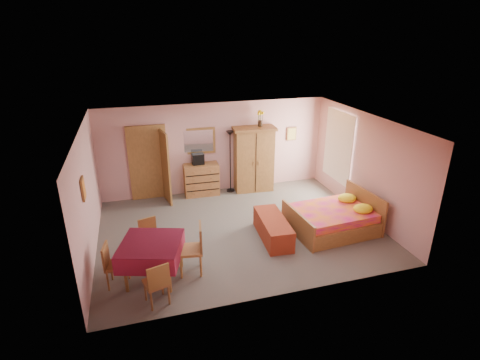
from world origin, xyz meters
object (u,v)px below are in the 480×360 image
object	(u,v)px
floor_lamp	(230,162)
sunflower_vase	(260,118)
wardrobe	(254,159)
dining_table	(152,261)
wall_mirror	(199,141)
stereo	(198,159)
chair_north	(151,239)
chair_west	(117,265)
bench	(273,228)
chair_east	(190,249)
chest_of_drawers	(201,179)
bed	(332,213)

from	to	relation	value
floor_lamp	sunflower_vase	world-z (taller)	sunflower_vase
wardrobe	dining_table	bearing A→B (deg)	-127.42
sunflower_vase	floor_lamp	bearing A→B (deg)	178.23
wall_mirror	stereo	bearing A→B (deg)	-107.51
floor_lamp	sunflower_vase	bearing A→B (deg)	-1.77
sunflower_vase	chair_north	size ratio (longest dim) A/B	0.55
chair_west	bench	bearing A→B (deg)	112.93
wardrobe	chair_west	xyz separation A→B (m)	(-3.83, -3.58, -0.52)
chair_east	wardrobe	bearing A→B (deg)	-25.77
dining_table	chair_east	distance (m)	0.74
chair_west	chair_east	size ratio (longest dim) A/B	0.84
stereo	chair_north	world-z (taller)	stereo
wardrobe	sunflower_vase	size ratio (longest dim) A/B	4.14
stereo	chair_west	distance (m)	4.35
wall_mirror	floor_lamp	bearing A→B (deg)	-10.50
chair_east	dining_table	bearing A→B (deg)	100.06
floor_lamp	dining_table	distance (m)	4.45
stereo	sunflower_vase	world-z (taller)	sunflower_vase
wall_mirror	chair_north	world-z (taller)	wall_mirror
chest_of_drawers	dining_table	distance (m)	4.01
bench	floor_lamp	bearing A→B (deg)	94.69
chair_west	chair_east	bearing A→B (deg)	100.84
wardrobe	chair_north	distance (m)	4.25
floor_lamp	bench	size ratio (longest dim) A/B	1.23
stereo	chest_of_drawers	bearing A→B (deg)	-26.60
dining_table	chair_west	world-z (taller)	chair_west
floor_lamp	dining_table	bearing A→B (deg)	-124.46
wall_mirror	chair_north	xyz separation A→B (m)	(-1.61, -3.09, -1.13)
chest_of_drawers	bench	xyz separation A→B (m)	(1.10, -2.88, -0.21)
dining_table	chair_north	distance (m)	0.78
bed	dining_table	xyz separation A→B (m)	(-4.21, -0.74, -0.04)
chair_west	bed	bearing A→B (deg)	108.67
wall_mirror	wardrobe	world-z (taller)	wall_mirror
chair_north	chair_west	xyz separation A→B (m)	(-0.67, -0.78, 0.01)
stereo	floor_lamp	xyz separation A→B (m)	(0.93, -0.04, -0.17)
floor_lamp	chair_east	xyz separation A→B (m)	(-1.77, -3.63, -0.40)
sunflower_vase	chair_north	bearing A→B (deg)	-139.68
chest_of_drawers	floor_lamp	world-z (taller)	floor_lamp
chair_north	chair_east	distance (m)	1.04
chest_of_drawers	wall_mirror	size ratio (longest dim) A/B	1.03
sunflower_vase	bench	distance (m)	3.48
chest_of_drawers	floor_lamp	distance (m)	0.97
wall_mirror	bench	size ratio (longest dim) A/B	0.64
chest_of_drawers	chair_east	size ratio (longest dim) A/B	0.96
wall_mirror	chair_west	size ratio (longest dim) A/B	1.10
chest_of_drawers	floor_lamp	size ratio (longest dim) A/B	0.54
chest_of_drawers	wall_mirror	bearing A→B (deg)	91.73
bed	bench	distance (m)	1.48
stereo	chair_east	bearing A→B (deg)	-102.93
wall_mirror	wardrobe	bearing A→B (deg)	-7.09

